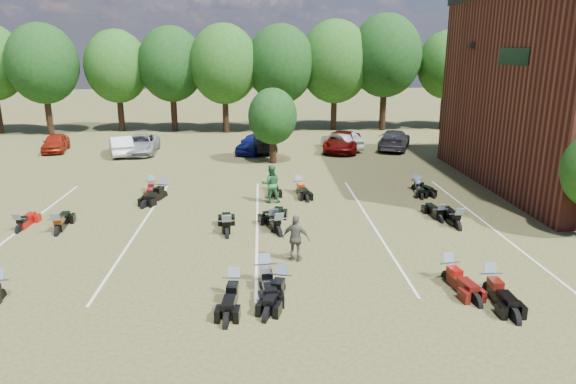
{
  "coord_description": "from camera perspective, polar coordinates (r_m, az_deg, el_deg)",
  "views": [
    {
      "loc": [
        -2.78,
        -17.98,
        7.41
      ],
      "look_at": [
        -1.61,
        4.0,
        1.2
      ],
      "focal_mm": 32.0,
      "sensor_mm": 36.0,
      "label": 1
    }
  ],
  "objects": [
    {
      "name": "motorcycle_14",
      "position": [
        28.3,
        -14.86,
        0.04
      ],
      "size": [
        1.01,
        2.28,
        1.22
      ],
      "primitive_type": null,
      "rotation": [
        0.0,
        0.0,
        0.15
      ],
      "color": "#45090A",
      "rests_on": "ground"
    },
    {
      "name": "car_5",
      "position": [
        38.83,
        6.0,
        5.67
      ],
      "size": [
        2.82,
        4.3,
        1.34
      ],
      "primitive_type": "imported",
      "rotation": [
        0.0,
        0.0,
        3.52
      ],
      "color": "#B6B5B1",
      "rests_on": "ground"
    },
    {
      "name": "tree_line",
      "position": [
        47.03,
        -0.91,
        14.41
      ],
      "size": [
        56.0,
        6.0,
        9.79
      ],
      "color": "black",
      "rests_on": "ground"
    },
    {
      "name": "motorcycle_1",
      "position": [
        18.19,
        -29.4,
        -10.46
      ],
      "size": [
        0.94,
        2.53,
        1.39
      ],
      "primitive_type": null,
      "rotation": [
        0.0,
        0.0,
        0.06
      ],
      "color": "black",
      "rests_on": "ground"
    },
    {
      "name": "car_6",
      "position": [
        38.27,
        6.06,
        5.59
      ],
      "size": [
        3.66,
        5.6,
        1.43
      ],
      "primitive_type": "imported",
      "rotation": [
        0.0,
        0.0,
        -0.27
      ],
      "color": "#590805",
      "rests_on": "ground"
    },
    {
      "name": "motorcycle_18",
      "position": [
        27.69,
        -1.62,
        0.23
      ],
      "size": [
        0.8,
        2.23,
        1.22
      ],
      "primitive_type": null,
      "rotation": [
        0.0,
        0.0,
        0.05
      ],
      "color": "black",
      "rests_on": "ground"
    },
    {
      "name": "car_0",
      "position": [
        41.66,
        -24.42,
        5.01
      ],
      "size": [
        2.16,
        4.04,
        1.31
      ],
      "primitive_type": "imported",
      "rotation": [
        0.0,
        0.0,
        0.17
      ],
      "color": "maroon",
      "rests_on": "ground"
    },
    {
      "name": "person_grey",
      "position": [
        18.32,
        0.9,
        -5.18
      ],
      "size": [
        1.1,
        0.76,
        1.73
      ],
      "primitive_type": "imported",
      "rotation": [
        0.0,
        0.0,
        2.77
      ],
      "color": "#545148",
      "rests_on": "ground"
    },
    {
      "name": "motorcycle_20",
      "position": [
        28.34,
        14.15,
        0.11
      ],
      "size": [
        0.95,
        2.14,
        1.15
      ],
      "primitive_type": null,
      "rotation": [
        0.0,
        0.0,
        -0.14
      ],
      "color": "black",
      "rests_on": "ground"
    },
    {
      "name": "young_tree_midfield",
      "position": [
        33.77,
        -1.72,
        8.4
      ],
      "size": [
        3.2,
        3.2,
        4.7
      ],
      "color": "black",
      "rests_on": "ground"
    },
    {
      "name": "person_green",
      "position": [
        25.22,
        -1.91,
        0.92
      ],
      "size": [
        0.98,
        0.79,
        1.91
      ],
      "primitive_type": "imported",
      "rotation": [
        0.0,
        0.0,
        3.21
      ],
      "color": "#256335",
      "rests_on": "ground"
    },
    {
      "name": "motorcycle_8",
      "position": [
        23.24,
        -24.19,
        -4.28
      ],
      "size": [
        0.98,
        2.39,
        1.3
      ],
      "primitive_type": null,
      "rotation": [
        0.0,
        0.0,
        3.25
      ],
      "color": "black",
      "rests_on": "ground"
    },
    {
      "name": "motorcycle_17",
      "position": [
        27.21,
        1.24,
        -0.05
      ],
      "size": [
        1.08,
        2.37,
        1.27
      ],
      "primitive_type": null,
      "rotation": [
        0.0,
        0.0,
        0.16
      ],
      "color": "black",
      "rests_on": "ground"
    },
    {
      "name": "motorcycle_3",
      "position": [
        16.25,
        -5.97,
        -11.47
      ],
      "size": [
        0.92,
        2.34,
        1.28
      ],
      "primitive_type": null,
      "rotation": [
        0.0,
        0.0,
        -0.09
      ],
      "color": "black",
      "rests_on": "ground"
    },
    {
      "name": "car_3",
      "position": [
        37.95,
        -3.26,
        5.48
      ],
      "size": [
        3.07,
        4.86,
        1.31
      ],
      "primitive_type": "imported",
      "rotation": [
        0.0,
        0.0,
        3.44
      ],
      "color": "black",
      "rests_on": "ground"
    },
    {
      "name": "motorcycle_12",
      "position": [
        23.69,
        16.51,
        -3.15
      ],
      "size": [
        0.79,
        2.1,
        1.15
      ],
      "primitive_type": null,
      "rotation": [
        0.0,
        0.0,
        3.21
      ],
      "color": "black",
      "rests_on": "ground"
    },
    {
      "name": "motorcycle_19",
      "position": [
        28.56,
        13.93,
        0.24
      ],
      "size": [
        1.24,
        2.24,
        1.19
      ],
      "primitive_type": null,
      "rotation": [
        0.0,
        0.0,
        0.28
      ],
      "color": "black",
      "rests_on": "ground"
    },
    {
      "name": "ground",
      "position": [
        19.64,
        5.34,
        -6.48
      ],
      "size": [
        160.0,
        160.0,
        0.0
      ],
      "primitive_type": "plane",
      "color": "brown",
      "rests_on": "ground"
    },
    {
      "name": "motorcycle_10",
      "position": [
        21.12,
        -6.77,
        -4.9
      ],
      "size": [
        0.94,
        2.44,
        1.33
      ],
      "primitive_type": null,
      "rotation": [
        0.0,
        0.0,
        3.22
      ],
      "color": "black",
      "rests_on": "ground"
    },
    {
      "name": "motorcycle_5",
      "position": [
        17.57,
        21.41,
        -10.35
      ],
      "size": [
        0.8,
        2.4,
        1.33
      ],
      "primitive_type": null,
      "rotation": [
        0.0,
        0.0,
        -0.01
      ],
      "color": "black",
      "rests_on": "ground"
    },
    {
      "name": "motorcycle_16",
      "position": [
        27.09,
        -13.7,
        -0.58
      ],
      "size": [
        1.53,
        2.59,
        1.37
      ],
      "primitive_type": null,
      "rotation": [
        0.0,
        0.0,
        -0.33
      ],
      "color": "black",
      "rests_on": "ground"
    },
    {
      "name": "car_2",
      "position": [
        38.71,
        -16.05,
        5.13
      ],
      "size": [
        2.54,
        5.02,
        1.36
      ],
      "primitive_type": "imported",
      "rotation": [
        0.0,
        0.0,
        0.06
      ],
      "color": "gray",
      "rests_on": "ground"
    },
    {
      "name": "car_7",
      "position": [
        39.65,
        11.74,
        5.73
      ],
      "size": [
        3.68,
        5.44,
        1.46
      ],
      "primitive_type": "imported",
      "rotation": [
        0.0,
        0.0,
        2.79
      ],
      "color": "#343438",
      "rests_on": "ground"
    },
    {
      "name": "motorcycle_9",
      "position": [
        21.71,
        -1.56,
        -4.2
      ],
      "size": [
        1.18,
        2.53,
        1.36
      ],
      "primitive_type": null,
      "rotation": [
        0.0,
        0.0,
        2.97
      ],
      "color": "black",
      "rests_on": "ground"
    },
    {
      "name": "motorcycle_7",
      "position": [
        24.24,
        -27.66,
        -3.92
      ],
      "size": [
        0.69,
        2.05,
        1.13
      ],
      "primitive_type": null,
      "rotation": [
        0.0,
        0.0,
        3.12
      ],
      "color": "#960D0A",
      "rests_on": "ground"
    },
    {
      "name": "parking_lines",
      "position": [
        22.25,
        -3.46,
        -3.71
      ],
      "size": [
        20.1,
        14.0,
        0.01
      ],
      "color": "silver",
      "rests_on": "ground"
    },
    {
      "name": "motorcycle_13",
      "position": [
        22.98,
        18.31,
        -3.89
      ],
      "size": [
        0.76,
        2.38,
        1.32
      ],
      "primitive_type": null,
      "rotation": [
        0.0,
        0.0,
        3.14
      ],
      "color": "black",
      "rests_on": "ground"
    },
    {
      "name": "motorcycle_6",
      "position": [
        17.97,
        17.34,
        -9.36
      ],
      "size": [
        1.08,
        2.4,
        1.29
      ],
      "primitive_type": null,
      "rotation": [
        0.0,
        0.0,
        0.15
      ],
      "color": "#4F0E0B",
      "rests_on": "ground"
    },
    {
      "name": "motorcycle_4",
      "position": [
        17.01,
        -2.56,
        -10.09
      ],
      "size": [
        1.04,
        2.53,
        1.37
      ],
      "primitive_type": null,
      "rotation": [
        0.0,
        0.0,
        0.11
      ],
      "color": "black",
      "rests_on": "ground"
    },
    {
      "name": "motorcycle_11",
      "position": [
        21.15,
        -1.08,
        -4.76
      ],
      "size": [
        1.45,
        2.56,
        1.36
      ],
      "primitive_type": null,
      "rotation": [
        0.0,
        0.0,
        3.43
      ],
      "color": "black",
      "rests_on": "ground"
    },
    {
      "name": "motorcycle_2",
      "position": [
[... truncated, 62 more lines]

